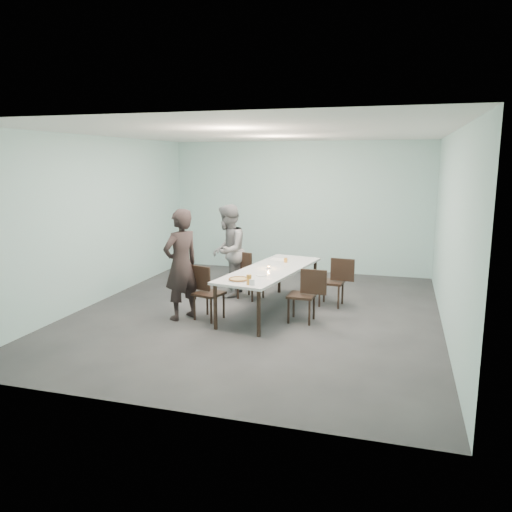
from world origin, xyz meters
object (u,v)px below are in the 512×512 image
(chair_far_left, at_px, (247,272))
(beer_glass, at_px, (249,280))
(chair_near_left, at_px, (205,289))
(diner_near, at_px, (181,265))
(table, at_px, (271,272))
(amber_tumbler, at_px, (286,260))
(pizza, at_px, (239,279))
(chair_far_right, at_px, (336,279))
(chair_near_right, at_px, (307,292))
(diner_far, at_px, (228,251))
(side_plate, at_px, (261,275))
(tealight, at_px, (268,268))
(water_tumbler, at_px, (252,282))

(chair_far_left, relative_size, beer_glass, 5.80)
(chair_far_left, bearing_deg, chair_near_left, -80.92)
(chair_near_left, height_order, diner_near, diner_near)
(table, xyz_separation_m, amber_tumbler, (0.12, 0.61, 0.10))
(pizza, bearing_deg, chair_far_right, 51.11)
(chair_near_right, bearing_deg, chair_near_left, 12.02)
(table, distance_m, diner_far, 1.30)
(chair_near_left, height_order, chair_far_right, same)
(table, bearing_deg, chair_far_right, 32.09)
(side_plate, bearing_deg, chair_far_right, 48.26)
(beer_glass, bearing_deg, chair_far_right, 59.40)
(table, distance_m, tealight, 0.09)
(tealight, bearing_deg, beer_glass, -89.68)
(amber_tumbler, bearing_deg, table, -101.02)
(table, bearing_deg, tealight, -171.44)
(chair_near_right, relative_size, side_plate, 4.83)
(diner_near, bearing_deg, chair_near_left, 135.29)
(diner_near, height_order, pizza, diner_near)
(pizza, height_order, amber_tumbler, amber_tumbler)
(diner_near, relative_size, pizza, 5.33)
(side_plate, height_order, amber_tumbler, amber_tumbler)
(chair_near_right, xyz_separation_m, diner_far, (-1.74, 1.15, 0.38))
(amber_tumbler, bearing_deg, chair_far_right, 2.15)
(side_plate, bearing_deg, water_tumbler, -87.06)
(tealight, bearing_deg, diner_far, 142.39)
(water_tumbler, distance_m, amber_tumbler, 1.78)
(chair_near_left, height_order, amber_tumbler, chair_near_left)
(pizza, height_order, side_plate, pizza)
(chair_near_right, xyz_separation_m, tealight, (-0.73, 0.38, 0.27))
(chair_near_right, height_order, side_plate, chair_near_right)
(side_plate, bearing_deg, tealight, 92.55)
(pizza, relative_size, side_plate, 1.89)
(chair_near_left, bearing_deg, pizza, -6.42)
(diner_near, height_order, water_tumbler, diner_near)
(chair_far_left, distance_m, pizza, 1.74)
(chair_near_left, relative_size, beer_glass, 5.80)
(table, distance_m, beer_glass, 1.16)
(diner_near, relative_size, side_plate, 10.06)
(diner_near, height_order, diner_far, diner_near)
(chair_near_left, height_order, tealight, chair_near_left)
(tealight, bearing_deg, amber_tumbler, 75.89)
(table, relative_size, chair_far_right, 3.12)
(chair_far_left, height_order, chair_far_right, same)
(chair_far_right, bearing_deg, amber_tumbler, 7.34)
(diner_near, bearing_deg, side_plate, 129.28)
(table, xyz_separation_m, diner_near, (-1.29, -0.78, 0.21))
(diner_near, xyz_separation_m, water_tumbler, (1.31, -0.38, -0.11))
(table, distance_m, chair_far_right, 1.23)
(beer_glass, distance_m, tealight, 1.15)
(tealight, bearing_deg, water_tumbler, -87.24)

